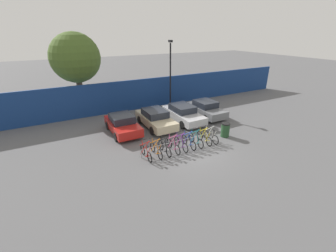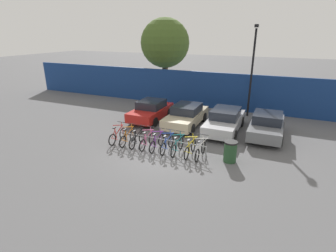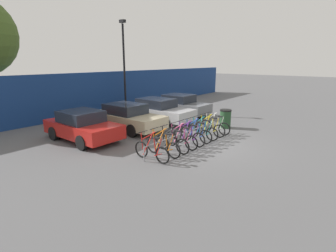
{
  "view_description": "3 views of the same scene",
  "coord_description": "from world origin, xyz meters",
  "views": [
    {
      "loc": [
        -7.34,
        -10.4,
        7.06
      ],
      "look_at": [
        -0.95,
        1.58,
        1.3
      ],
      "focal_mm": 24.0,
      "sensor_mm": 36.0,
      "label": 1
    },
    {
      "loc": [
        5.03,
        -10.79,
        5.83
      ],
      "look_at": [
        -0.34,
        1.47,
        1.02
      ],
      "focal_mm": 28.0,
      "sensor_mm": 36.0,
      "label": 2
    },
    {
      "loc": [
        -9.79,
        -5.72,
        3.64
      ],
      "look_at": [
        -1.63,
        0.84,
        1.02
      ],
      "focal_mm": 28.0,
      "sensor_mm": 36.0,
      "label": 3
    }
  ],
  "objects": [
    {
      "name": "bicycle_purple",
      "position": [
        -0.57,
        0.53,
        0.38
      ],
      "size": [
        0.68,
        1.71,
        1.05
      ],
      "rotation": [
        0.0,
        0.0,
        -0.06
      ],
      "color": "black",
      "rests_on": "ground"
    },
    {
      "name": "hoarding_wall",
      "position": [
        0.0,
        9.5,
        1.44
      ],
      "size": [
        36.0,
        0.16,
        2.87
      ],
      "primitive_type": "cube",
      "color": "navy",
      "rests_on": "ground"
    },
    {
      "name": "car_silver",
      "position": [
        2.1,
        4.67,
        0.69
      ],
      "size": [
        1.91,
        4.56,
        1.4
      ],
      "color": "#B7B7BC",
      "rests_on": "ground"
    },
    {
      "name": "car_beige",
      "position": [
        -0.44,
        4.66,
        0.69
      ],
      "size": [
        1.91,
        4.36,
        1.4
      ],
      "color": "#C1B28E",
      "rests_on": "ground"
    },
    {
      "name": "bicycle_pink",
      "position": [
        -1.14,
        0.53,
        0.38
      ],
      "size": [
        0.68,
        1.71,
        1.05
      ],
      "rotation": [
        0.0,
        0.0,
        0.05
      ],
      "color": "black",
      "rests_on": "ground"
    },
    {
      "name": "car_grey",
      "position": [
        4.54,
        4.77,
        0.69
      ],
      "size": [
        1.91,
        4.07,
        1.4
      ],
      "color": "slate",
      "rests_on": "ground"
    },
    {
      "name": "bicycle_black",
      "position": [
        -1.75,
        0.53,
        0.38
      ],
      "size": [
        0.68,
        1.71,
        1.05
      ],
      "rotation": [
        0.0,
        0.0,
        0.04
      ],
      "color": "black",
      "rests_on": "ground"
    },
    {
      "name": "ground_plane",
      "position": [
        0.0,
        0.0,
        0.0
      ],
      "size": [
        120.0,
        120.0,
        0.0
      ],
      "primitive_type": "plane",
      "color": "#59595B"
    },
    {
      "name": "tree_behind_hoarding",
      "position": [
        -4.93,
        11.3,
        4.89
      ],
      "size": [
        4.3,
        4.3,
        7.07
      ],
      "color": "brown",
      "rests_on": "ground"
    },
    {
      "name": "lamp_post",
      "position": [
        2.98,
        8.5,
        3.52
      ],
      "size": [
        0.24,
        0.44,
        6.32
      ],
      "color": "black",
      "rests_on": "ground"
    },
    {
      "name": "trash_bin",
      "position": [
        3.22,
        0.67,
        0.52
      ],
      "size": [
        0.63,
        0.63,
        1.03
      ],
      "color": "#234728",
      "rests_on": "ground"
    },
    {
      "name": "bicycle_blue",
      "position": [
        0.02,
        0.53,
        0.38
      ],
      "size": [
        0.68,
        1.71,
        1.05
      ],
      "rotation": [
        0.0,
        0.0,
        0.02
      ],
      "color": "black",
      "rests_on": "ground"
    },
    {
      "name": "bicycle_yellow",
      "position": [
        1.28,
        0.53,
        0.38
      ],
      "size": [
        0.68,
        1.71,
        1.05
      ],
      "rotation": [
        0.0,
        0.0,
        0.04
      ],
      "color": "black",
      "rests_on": "ground"
    },
    {
      "name": "bicycle_orange",
      "position": [
        -2.33,
        0.53,
        0.38
      ],
      "size": [
        0.68,
        1.71,
        1.05
      ],
      "rotation": [
        0.0,
        0.0,
        0.06
      ],
      "color": "black",
      "rests_on": "ground"
    },
    {
      "name": "car_red",
      "position": [
        -3.08,
        4.77,
        0.69
      ],
      "size": [
        1.91,
        3.92,
        1.4
      ],
      "color": "red",
      "rests_on": "ground"
    },
    {
      "name": "bicycle_red",
      "position": [
        -3.0,
        0.53,
        0.38
      ],
      "size": [
        0.68,
        1.71,
        1.05
      ],
      "rotation": [
        0.0,
        0.0,
        -0.02
      ],
      "color": "black",
      "rests_on": "ground"
    },
    {
      "name": "bicycle_teal",
      "position": [
        0.59,
        0.53,
        0.38
      ],
      "size": [
        0.68,
        1.71,
        1.05
      ],
      "rotation": [
        0.0,
        0.0,
        -0.03
      ],
      "color": "black",
      "rests_on": "ground"
    },
    {
      "name": "bicycle_white",
      "position": [
        1.8,
        0.53,
        0.38
      ],
      "size": [
        0.68,
        1.71,
        1.05
      ],
      "rotation": [
        0.0,
        0.0,
        -0.03
      ],
      "color": "black",
      "rests_on": "ground"
    },
    {
      "name": "bike_rack",
      "position": [
        -0.6,
        0.68,
        0.5
      ],
      "size": [
        5.35,
        0.04,
        0.57
      ],
      "color": "gray",
      "rests_on": "ground"
    }
  ]
}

